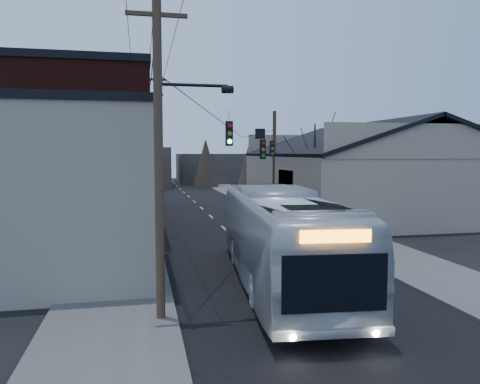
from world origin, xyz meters
name	(u,v)px	position (x,y,z in m)	size (l,w,h in m)	color
ground	(355,346)	(0.00, 0.00, 0.00)	(160.00, 160.00, 0.00)	black
road_surface	(204,211)	(0.00, 30.00, 0.01)	(9.00, 110.00, 0.02)	black
sidewalk_left	(130,212)	(-6.50, 30.00, 0.06)	(4.00, 110.00, 0.12)	#474744
sidewalk_right	(274,208)	(6.50, 30.00, 0.06)	(4.00, 110.00, 0.12)	#474744
building_clapboard	(55,194)	(-9.00, 9.00, 3.50)	(8.00, 8.00, 7.00)	gray
building_brick	(68,156)	(-10.00, 20.00, 5.00)	(10.00, 12.00, 10.00)	black
building_left_far	(99,170)	(-9.50, 36.00, 3.50)	(9.00, 14.00, 7.00)	#312D27
warehouse	(365,182)	(13.00, 25.00, 2.70)	(16.16, 20.60, 7.73)	gray
building_far_left	(137,166)	(-6.00, 65.00, 3.00)	(10.00, 12.00, 6.00)	#312D27
building_far_right	(213,168)	(7.00, 70.00, 2.50)	(12.00, 14.00, 5.00)	#312D27
bare_tree	(314,175)	(6.50, 20.00, 3.60)	(0.40, 0.40, 7.20)	black
utility_lines	(173,156)	(-3.11, 24.14, 4.95)	(11.24, 45.28, 10.50)	#382B1E
bus	(281,238)	(-0.23, 6.05, 1.87)	(3.14, 13.42, 3.74)	#B5BCC2
parked_car	(153,195)	(-4.30, 37.94, 0.76)	(1.60, 4.60, 1.51)	#B5B9BD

